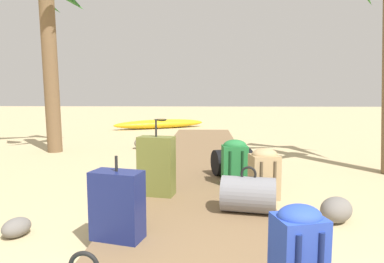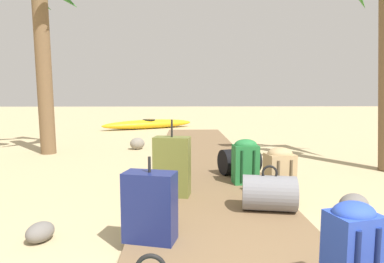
{
  "view_description": "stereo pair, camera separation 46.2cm",
  "coord_description": "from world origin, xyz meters",
  "px_view_note": "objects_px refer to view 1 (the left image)",
  "views": [
    {
      "loc": [
        0.1,
        -0.68,
        1.28
      ],
      "look_at": [
        -0.19,
        5.82,
        0.55
      ],
      "focal_mm": 31.09,
      "sensor_mm": 36.0,
      "label": 1
    },
    {
      "loc": [
        -0.37,
        -0.68,
        1.28
      ],
      "look_at": [
        -0.19,
        5.82,
        0.55
      ],
      "focal_mm": 31.09,
      "sensor_mm": 36.0,
      "label": 2
    }
  ],
  "objects_px": {
    "backpack_blue": "(299,252)",
    "suitcase_olive": "(156,166)",
    "suitcase_navy": "(117,205)",
    "kayak": "(160,124)",
    "duffel_bag_grey": "(248,194)",
    "palm_tree_far_left": "(49,13)",
    "backpack_green": "(235,161)",
    "backpack_tan": "(264,172)",
    "duffel_bag_black": "(232,162)"
  },
  "relations": [
    {
      "from": "suitcase_navy",
      "to": "palm_tree_far_left",
      "type": "height_order",
      "value": "palm_tree_far_left"
    },
    {
      "from": "suitcase_olive",
      "to": "suitcase_navy",
      "type": "bearing_deg",
      "value": -96.57
    },
    {
      "from": "backpack_blue",
      "to": "backpack_green",
      "type": "bearing_deg",
      "value": 93.31
    },
    {
      "from": "suitcase_olive",
      "to": "duffel_bag_grey",
      "type": "bearing_deg",
      "value": -27.78
    },
    {
      "from": "backpack_green",
      "to": "duffel_bag_black",
      "type": "distance_m",
      "value": 0.56
    },
    {
      "from": "backpack_green",
      "to": "duffel_bag_grey",
      "type": "height_order",
      "value": "backpack_green"
    },
    {
      "from": "duffel_bag_black",
      "to": "palm_tree_far_left",
      "type": "xyz_separation_m",
      "value": [
        -3.75,
        2.21,
        2.73
      ]
    },
    {
      "from": "backpack_green",
      "to": "duffel_bag_grey",
      "type": "distance_m",
      "value": 1.07
    },
    {
      "from": "suitcase_navy",
      "to": "duffel_bag_black",
      "type": "relative_size",
      "value": 1.07
    },
    {
      "from": "backpack_tan",
      "to": "backpack_blue",
      "type": "bearing_deg",
      "value": -94.1
    },
    {
      "from": "duffel_bag_grey",
      "to": "kayak",
      "type": "bearing_deg",
      "value": 103.39
    },
    {
      "from": "suitcase_navy",
      "to": "kayak",
      "type": "xyz_separation_m",
      "value": [
        -1.0,
        9.79,
        -0.2
      ]
    },
    {
      "from": "suitcase_navy",
      "to": "kayak",
      "type": "height_order",
      "value": "suitcase_navy"
    },
    {
      "from": "suitcase_navy",
      "to": "duffel_bag_black",
      "type": "bearing_deg",
      "value": 63.86
    },
    {
      "from": "palm_tree_far_left",
      "to": "backpack_green",
      "type": "bearing_deg",
      "value": -36.52
    },
    {
      "from": "duffel_bag_black",
      "to": "kayak",
      "type": "height_order",
      "value": "duffel_bag_black"
    },
    {
      "from": "backpack_blue",
      "to": "palm_tree_far_left",
      "type": "bearing_deg",
      "value": 126.13
    },
    {
      "from": "backpack_green",
      "to": "suitcase_olive",
      "type": "bearing_deg",
      "value": -151.89
    },
    {
      "from": "backpack_tan",
      "to": "duffel_bag_grey",
      "type": "height_order",
      "value": "backpack_tan"
    },
    {
      "from": "backpack_tan",
      "to": "kayak",
      "type": "height_order",
      "value": "backpack_tan"
    },
    {
      "from": "palm_tree_far_left",
      "to": "kayak",
      "type": "height_order",
      "value": "palm_tree_far_left"
    },
    {
      "from": "kayak",
      "to": "backpack_green",
      "type": "bearing_deg",
      "value": -75.26
    },
    {
      "from": "suitcase_olive",
      "to": "backpack_tan",
      "type": "height_order",
      "value": "suitcase_olive"
    },
    {
      "from": "backpack_blue",
      "to": "kayak",
      "type": "distance_m",
      "value": 10.84
    },
    {
      "from": "suitcase_olive",
      "to": "backpack_green",
      "type": "bearing_deg",
      "value": 28.11
    },
    {
      "from": "duffel_bag_black",
      "to": "palm_tree_far_left",
      "type": "bearing_deg",
      "value": 149.43
    },
    {
      "from": "duffel_bag_grey",
      "to": "kayak",
      "type": "height_order",
      "value": "duffel_bag_grey"
    },
    {
      "from": "backpack_tan",
      "to": "duffel_bag_grey",
      "type": "bearing_deg",
      "value": -117.82
    },
    {
      "from": "duffel_bag_black",
      "to": "suitcase_olive",
      "type": "bearing_deg",
      "value": -132.68
    },
    {
      "from": "backpack_green",
      "to": "kayak",
      "type": "relative_size",
      "value": 0.18
    },
    {
      "from": "suitcase_olive",
      "to": "duffel_bag_black",
      "type": "relative_size",
      "value": 1.38
    },
    {
      "from": "backpack_tan",
      "to": "duffel_bag_grey",
      "type": "distance_m",
      "value": 0.52
    },
    {
      "from": "backpack_blue",
      "to": "suitcase_olive",
      "type": "height_order",
      "value": "suitcase_olive"
    },
    {
      "from": "backpack_blue",
      "to": "suitcase_navy",
      "type": "distance_m",
      "value": 1.5
    },
    {
      "from": "backpack_green",
      "to": "duffel_bag_grey",
      "type": "bearing_deg",
      "value": -87.29
    },
    {
      "from": "suitcase_olive",
      "to": "palm_tree_far_left",
      "type": "bearing_deg",
      "value": 130.08
    },
    {
      "from": "backpack_tan",
      "to": "suitcase_navy",
      "type": "relative_size",
      "value": 0.84
    },
    {
      "from": "suitcase_olive",
      "to": "palm_tree_far_left",
      "type": "height_order",
      "value": "palm_tree_far_left"
    },
    {
      "from": "backpack_tan",
      "to": "kayak",
      "type": "bearing_deg",
      "value": 105.52
    },
    {
      "from": "palm_tree_far_left",
      "to": "backpack_tan",
      "type": "bearing_deg",
      "value": -39.99
    },
    {
      "from": "duffel_bag_black",
      "to": "backpack_blue",
      "type": "bearing_deg",
      "value": -87.55
    },
    {
      "from": "backpack_blue",
      "to": "suitcase_olive",
      "type": "distance_m",
      "value": 2.32
    },
    {
      "from": "backpack_green",
      "to": "kayak",
      "type": "xyz_separation_m",
      "value": [
        -2.12,
        8.04,
        -0.23
      ]
    },
    {
      "from": "suitcase_navy",
      "to": "duffel_bag_black",
      "type": "distance_m",
      "value": 2.56
    },
    {
      "from": "backpack_tan",
      "to": "duffel_bag_black",
      "type": "xyz_separation_m",
      "value": [
        -0.27,
        1.16,
        -0.12
      ]
    },
    {
      "from": "backpack_tan",
      "to": "suitcase_navy",
      "type": "height_order",
      "value": "suitcase_navy"
    },
    {
      "from": "suitcase_olive",
      "to": "duffel_bag_grey",
      "type": "relative_size",
      "value": 1.52
    },
    {
      "from": "backpack_tan",
      "to": "duffel_bag_grey",
      "type": "xyz_separation_m",
      "value": [
        -0.24,
        -0.45,
        -0.13
      ]
    },
    {
      "from": "backpack_green",
      "to": "duffel_bag_black",
      "type": "xyz_separation_m",
      "value": [
        0.01,
        0.55,
        -0.13
      ]
    },
    {
      "from": "suitcase_olive",
      "to": "duffel_bag_grey",
      "type": "xyz_separation_m",
      "value": [
        1.02,
        -0.54,
        -0.17
      ]
    }
  ]
}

